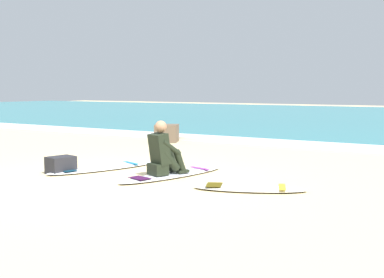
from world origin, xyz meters
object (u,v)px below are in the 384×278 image
at_px(shoreline_rock, 167,133).
at_px(surfer_seated, 163,154).
at_px(surfboard_spare_far, 250,188).
at_px(surfboard_main, 173,174).
at_px(surfboard_spare_near, 103,168).
at_px(beach_bag, 61,165).

bearing_deg(shoreline_rock, surfer_seated, -55.68).
height_order(surfer_seated, surfboard_spare_far, surfer_seated).
xyz_separation_m(surfboard_main, surfer_seated, (-0.04, -0.23, 0.40)).
bearing_deg(surfboard_spare_near, beach_bag, -117.14).
bearing_deg(surfboard_main, surfboard_spare_far, -12.05).
bearing_deg(beach_bag, surfboard_spare_near, 62.86).
distance_m(surfboard_spare_near, surfboard_spare_far, 3.26).
bearing_deg(shoreline_rock, surfboard_main, -53.95).
relative_size(surfer_seated, surfboard_spare_far, 0.52).
xyz_separation_m(surfer_seated, surfboard_spare_far, (1.73, -0.13, -0.40)).
bearing_deg(surfboard_spare_far, beach_bag, -172.18).
height_order(surfboard_spare_near, beach_bag, beach_bag).
distance_m(surfer_seated, shoreline_rock, 5.75).
bearing_deg(surfboard_spare_near, surfer_seated, -3.73).
xyz_separation_m(surfboard_main, beach_bag, (-1.94, -0.86, 0.12)).
xyz_separation_m(surfboard_spare_near, beach_bag, (-0.37, -0.72, 0.12)).
bearing_deg(beach_bag, surfboard_spare_far, 7.82).
bearing_deg(surfer_seated, beach_bag, -161.78).
xyz_separation_m(shoreline_rock, beach_bag, (1.34, -5.37, -0.10)).
distance_m(surfer_seated, surfboard_spare_near, 1.58).
distance_m(shoreline_rock, beach_bag, 5.53).
relative_size(surfer_seated, beach_bag, 1.97).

